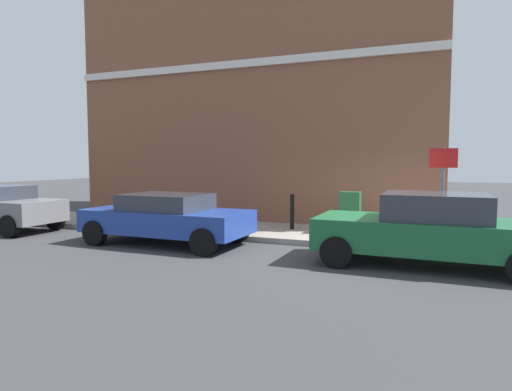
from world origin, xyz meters
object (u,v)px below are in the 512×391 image
object	(u,v)px
bollard_near_cabinet	(292,210)
car_green	(428,229)
utility_cabinet	(350,214)
street_sign	(443,182)
car_blue	(167,217)

from	to	relation	value
bollard_near_cabinet	car_green	bearing A→B (deg)	-126.58
utility_cabinet	car_green	bearing A→B (deg)	-142.93
car_green	utility_cabinet	xyz separation A→B (m)	(2.62, 1.98, -0.08)
car_green	street_sign	world-z (taller)	street_sign
car_green	street_sign	xyz separation A→B (m)	(1.35, -0.29, 0.90)
car_green	street_sign	distance (m)	1.65
car_blue	bollard_near_cabinet	bearing A→B (deg)	-132.32
utility_cabinet	street_sign	bearing A→B (deg)	-119.35
car_blue	utility_cabinet	size ratio (longest dim) A/B	3.75
utility_cabinet	car_blue	bearing A→B (deg)	121.03
utility_cabinet	bollard_near_cabinet	bearing A→B (deg)	86.61
car_blue	street_sign	bearing A→B (deg)	-167.30
street_sign	utility_cabinet	bearing A→B (deg)	60.65
street_sign	car_green	bearing A→B (deg)	167.97
car_blue	utility_cabinet	xyz separation A→B (m)	(2.55, -4.24, -0.02)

